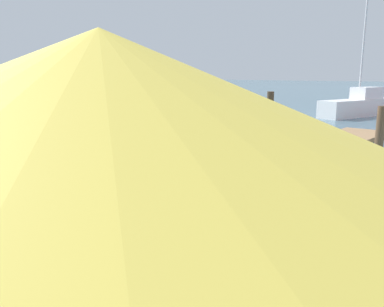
# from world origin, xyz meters

# --- Properties ---
(floating_dock) EXTENTS (15.81, 2.00, 0.18)m
(floating_dock) POSITION_xyz_m (4.40, 7.11, 0.09)
(floating_dock) COLOR #93704C
(floating_dock) RESTS_ON ground_plane
(boardwalk_railing) EXTENTS (0.06, 29.39, 1.08)m
(boardwalk_railing) POSITION_xyz_m (-3.15, 8.78, 1.25)
(boardwalk_railing) COLOR white
(boardwalk_railing) RESTS_ON boardwalk
(dock_piling_0) EXTENTS (0.30, 0.30, 1.64)m
(dock_piling_0) POSITION_xyz_m (7.87, 5.34, 0.82)
(dock_piling_0) COLOR brown
(dock_piling_0) RESTS_ON ground_plane
(dock_piling_2) EXTENTS (0.31, 0.31, 1.97)m
(dock_piling_2) POSITION_xyz_m (8.84, 10.42, 0.98)
(dock_piling_2) COLOR #473826
(dock_piling_2) RESTS_ON ground_plane
(dock_piling_3) EXTENTS (0.32, 0.32, 2.34)m
(dock_piling_3) POSITION_xyz_m (4.40, 12.37, 1.17)
(dock_piling_3) COLOR brown
(dock_piling_3) RESTS_ON ground_plane
(moored_boat_0) EXTENTS (5.33, 3.15, 2.00)m
(moored_boat_0) POSITION_xyz_m (1.84, 16.05, 0.75)
(moored_boat_0) COLOR beige
(moored_boat_0) RESTS_ON ground_plane
(moored_boat_1) EXTENTS (6.90, 2.96, 9.62)m
(moored_boat_1) POSITION_xyz_m (19.76, 10.09, 0.75)
(moored_boat_1) COLOR white
(moored_boat_1) RESTS_ON ground_plane
(patio_umbrella) EXTENTS (2.20, 2.20, 2.46)m
(patio_umbrella) POSITION_xyz_m (-6.09, 2.17, 2.64)
(patio_umbrella) COLOR #B2B2B7
(patio_umbrella) RESTS_ON boardwalk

